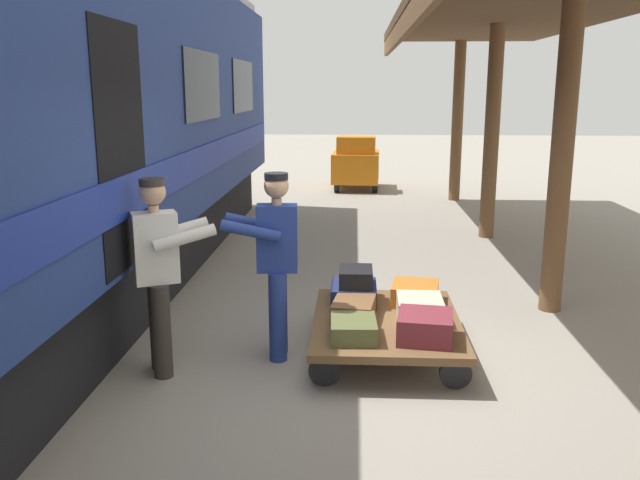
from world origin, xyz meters
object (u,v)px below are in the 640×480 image
object	(u,v)px
suitcase_burgundy_valise	(425,327)
porter_by_door	(159,270)
suitcase_olive_duffel	(353,329)
suitcase_black_hardshell	(356,277)
suitcase_navy_fabric	(354,293)
porter_in_overalls	(275,259)
suitcase_cream_canvas	(420,309)
luggage_cart	(386,324)
suitcase_orange_carryall	(415,293)
baggage_tug	(356,164)
suitcase_brown_leather	(354,309)

from	to	relation	value
suitcase_burgundy_valise	porter_by_door	bearing A→B (deg)	0.62
suitcase_olive_duffel	suitcase_black_hardshell	bearing A→B (deg)	-91.11
suitcase_navy_fabric	porter_in_overalls	bearing A→B (deg)	40.63
suitcase_navy_fabric	porter_in_overalls	distance (m)	1.06
suitcase_cream_canvas	suitcase_navy_fabric	distance (m)	0.78
luggage_cart	suitcase_cream_canvas	size ratio (longest dim) A/B	3.65
suitcase_orange_carryall	porter_by_door	distance (m)	2.52
luggage_cart	porter_by_door	bearing A→B (deg)	14.87
suitcase_olive_duffel	porter_in_overalls	xyz separation A→B (m)	(0.71, -0.38, 0.50)
suitcase_orange_carryall	suitcase_black_hardshell	size ratio (longest dim) A/B	1.16
luggage_cart	suitcase_burgundy_valise	size ratio (longest dim) A/B	3.66
suitcase_cream_canvas	suitcase_black_hardshell	bearing A→B (deg)	-37.88
porter_by_door	porter_in_overalls	bearing A→B (deg)	-156.72
suitcase_cream_canvas	baggage_tug	distance (m)	10.30
luggage_cart	suitcase_navy_fabric	xyz separation A→B (m)	(0.30, -0.49, 0.14)
suitcase_brown_leather	suitcase_cream_canvas	distance (m)	0.61
luggage_cart	suitcase_brown_leather	distance (m)	0.33
suitcase_navy_fabric	suitcase_burgundy_valise	bearing A→B (deg)	121.62
suitcase_orange_carryall	suitcase_burgundy_valise	bearing A→B (deg)	90.00
suitcase_black_hardshell	baggage_tug	bearing A→B (deg)	-90.00
luggage_cart	suitcase_cream_canvas	world-z (taller)	suitcase_cream_canvas
suitcase_orange_carryall	baggage_tug	bearing A→B (deg)	-86.56
suitcase_black_hardshell	porter_by_door	bearing A→B (deg)	30.40
suitcase_orange_carryall	baggage_tug	xyz separation A→B (m)	(0.59, -9.79, 0.19)
suitcase_orange_carryall	suitcase_burgundy_valise	world-z (taller)	suitcase_burgundy_valise
porter_in_overalls	porter_by_door	size ratio (longest dim) A/B	1.00
suitcase_olive_duffel	suitcase_cream_canvas	size ratio (longest dim) A/B	0.97
luggage_cart	suitcase_black_hardshell	bearing A→B (deg)	-58.09
suitcase_navy_fabric	porter_by_door	xyz separation A→B (m)	(1.65, 1.01, 0.50)
suitcase_black_hardshell	porter_by_door	distance (m)	1.96
luggage_cart	porter_by_door	xyz separation A→B (m)	(1.95, 0.52, 0.64)
suitcase_orange_carryall	porter_by_door	size ratio (longest dim) A/B	0.29
luggage_cart	suitcase_black_hardshell	size ratio (longest dim) A/B	4.28
suitcase_burgundy_valise	porter_in_overalls	distance (m)	1.45
suitcase_black_hardshell	baggage_tug	distance (m)	9.82
suitcase_cream_canvas	porter_by_door	world-z (taller)	porter_by_door
suitcase_navy_fabric	suitcase_black_hardshell	distance (m)	0.18
porter_in_overalls	baggage_tug	world-z (taller)	porter_in_overalls
suitcase_brown_leather	baggage_tug	bearing A→B (deg)	-90.11
porter_by_door	baggage_tug	size ratio (longest dim) A/B	0.97
suitcase_cream_canvas	suitcase_burgundy_valise	xyz separation A→B (m)	(0.00, 0.49, 0.01)
suitcase_olive_duffel	suitcase_cream_canvas	distance (m)	0.78
suitcase_orange_carryall	suitcase_black_hardshell	xyz separation A→B (m)	(0.59, 0.04, 0.17)
luggage_cart	baggage_tug	size ratio (longest dim) A/B	1.03
suitcase_burgundy_valise	porter_by_door	size ratio (longest dim) A/B	0.29
suitcase_black_hardshell	suitcase_cream_canvas	bearing A→B (deg)	142.12
suitcase_navy_fabric	suitcase_burgundy_valise	size ratio (longest dim) A/B	1.11
porter_by_door	suitcase_olive_duffel	bearing A→B (deg)	-179.16
suitcase_cream_canvas	porter_by_door	bearing A→B (deg)	12.94
suitcase_cream_canvas	suitcase_orange_carryall	bearing A→B (deg)	-90.00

